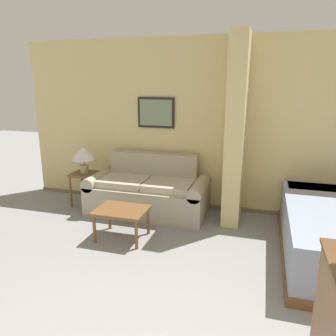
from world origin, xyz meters
The scene contains 6 objects.
wall_back centered at (-0.01, 4.05, 1.29)m, with size 7.14×0.16×2.60m.
wall_partition_pillar centered at (-0.09, 3.66, 1.30)m, with size 0.24×0.67×2.60m.
couch centered at (-1.36, 3.57, 0.32)m, with size 1.80×0.84×0.87m.
coffee_table centered at (-1.38, 2.64, 0.35)m, with size 0.64×0.50×0.40m.
side_table centered at (-2.44, 3.57, 0.44)m, with size 0.40×0.40×0.54m.
table_lamp centered at (-2.44, 3.57, 0.85)m, with size 0.38×0.38×0.43m.
Camera 1 is at (0.27, -0.89, 1.97)m, focal length 35.00 mm.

